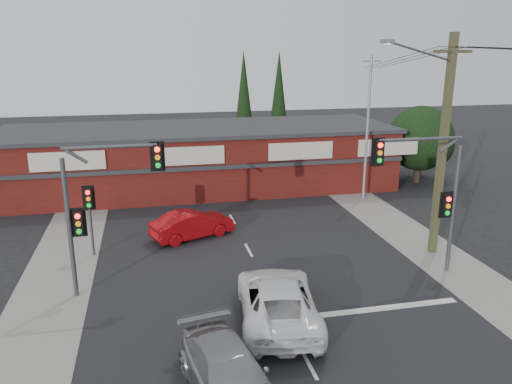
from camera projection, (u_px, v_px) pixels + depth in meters
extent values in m
plane|color=black|center=(275.00, 300.00, 19.19)|extent=(120.00, 120.00, 0.00)
cube|color=black|center=(249.00, 251.00, 23.88)|extent=(14.00, 70.00, 0.01)
cube|color=gray|center=(62.00, 266.00, 22.13)|extent=(3.00, 70.00, 0.02)
cube|color=gray|center=(411.00, 237.00, 25.63)|extent=(3.00, 70.00, 0.02)
cube|color=silver|center=(376.00, 309.00, 18.50)|extent=(6.50, 0.35, 0.01)
imported|color=white|center=(277.00, 300.00, 17.56)|extent=(3.42, 6.01, 1.58)
imported|color=gray|center=(229.00, 375.00, 13.65)|extent=(2.84, 5.15, 1.41)
imported|color=#A1090F|center=(192.00, 224.00, 25.39)|extent=(4.49, 2.98, 1.40)
cube|color=silver|center=(309.00, 364.00, 15.27)|extent=(0.12, 1.60, 0.01)
cube|color=silver|center=(272.00, 294.00, 19.59)|extent=(0.12, 1.60, 0.01)
cube|color=silver|center=(249.00, 250.00, 23.92)|extent=(0.12, 1.60, 0.01)
cube|color=silver|center=(232.00, 219.00, 28.25)|extent=(0.12, 1.60, 0.01)
cube|color=silver|center=(220.00, 197.00, 32.58)|extent=(0.12, 1.60, 0.01)
cube|color=silver|center=(211.00, 179.00, 36.90)|extent=(0.12, 1.60, 0.01)
cube|color=silver|center=(204.00, 166.00, 41.23)|extent=(0.12, 1.60, 0.01)
cube|color=silver|center=(198.00, 155.00, 45.56)|extent=(0.12, 1.60, 0.01)
cube|color=#4B120F|center=(200.00, 159.00, 34.39)|extent=(26.00, 8.00, 4.00)
cube|color=#2D2D30|center=(199.00, 129.00, 33.81)|extent=(26.40, 8.40, 0.25)
cube|color=beige|center=(68.00, 161.00, 28.64)|extent=(4.20, 0.12, 1.10)
cube|color=beige|center=(190.00, 156.00, 30.08)|extent=(4.20, 0.12, 1.10)
cube|color=beige|center=(301.00, 151.00, 31.52)|extent=(4.20, 0.12, 1.10)
cube|color=beige|center=(388.00, 147.00, 32.76)|extent=(4.20, 0.12, 1.10)
cube|color=#2D2D30|center=(207.00, 168.00, 30.46)|extent=(26.00, 0.15, 0.25)
cylinder|color=#2D2116|center=(417.00, 170.00, 36.01)|extent=(0.50, 0.50, 1.80)
sphere|color=black|center=(420.00, 138.00, 35.38)|extent=(4.60, 4.60, 4.60)
sphere|color=black|center=(431.00, 145.00, 36.82)|extent=(3.40, 3.40, 3.40)
sphere|color=black|center=(393.00, 148.00, 36.67)|extent=(2.80, 2.80, 2.80)
cylinder|color=#2D2116|center=(244.00, 151.00, 42.17)|extent=(0.24, 0.24, 2.00)
cone|color=black|center=(244.00, 97.00, 40.93)|extent=(1.80, 1.80, 7.50)
cylinder|color=#2D2116|center=(278.00, 145.00, 44.77)|extent=(0.24, 0.24, 2.00)
cone|color=black|center=(279.00, 94.00, 43.53)|extent=(1.80, 1.80, 7.50)
cylinder|color=#47494C|center=(70.00, 230.00, 18.77)|extent=(0.18, 0.18, 5.50)
cylinder|color=#47494C|center=(110.00, 147.00, 18.26)|extent=(3.40, 0.14, 0.14)
cylinder|color=#47494C|center=(76.00, 156.00, 18.10)|extent=(0.82, 0.14, 0.63)
cube|color=black|center=(157.00, 157.00, 18.73)|extent=(0.32, 0.22, 0.95)
cube|color=black|center=(157.00, 156.00, 18.80)|extent=(0.55, 0.04, 1.15)
cylinder|color=#FF0C07|center=(157.00, 150.00, 18.53)|extent=(0.20, 0.06, 0.20)
cylinder|color=orange|center=(158.00, 157.00, 18.61)|extent=(0.20, 0.06, 0.20)
cylinder|color=#0CE526|center=(158.00, 165.00, 18.70)|extent=(0.20, 0.06, 0.20)
cube|color=black|center=(79.00, 223.00, 18.77)|extent=(0.32, 0.22, 0.95)
cube|color=black|center=(79.00, 222.00, 18.83)|extent=(0.55, 0.04, 1.15)
cylinder|color=#FF0C07|center=(77.00, 216.00, 18.56)|extent=(0.20, 0.06, 0.20)
cylinder|color=orange|center=(78.00, 224.00, 18.65)|extent=(0.20, 0.06, 0.20)
cylinder|color=#0CE526|center=(79.00, 231.00, 18.73)|extent=(0.20, 0.06, 0.20)
cylinder|color=#47494C|center=(453.00, 210.00, 21.02)|extent=(0.18, 0.18, 5.50)
cylinder|color=#47494C|center=(421.00, 139.00, 19.79)|extent=(3.60, 0.14, 0.14)
cylinder|color=#47494C|center=(449.00, 145.00, 20.13)|extent=(0.82, 0.14, 0.63)
cube|color=black|center=(378.00, 152.00, 19.54)|extent=(0.32, 0.22, 0.95)
cube|color=black|center=(378.00, 152.00, 19.61)|extent=(0.55, 0.04, 1.15)
cylinder|color=#FF0C07|center=(381.00, 145.00, 19.34)|extent=(0.20, 0.06, 0.20)
cylinder|color=orange|center=(380.00, 153.00, 19.42)|extent=(0.20, 0.06, 0.20)
cylinder|color=#0CE526|center=(379.00, 160.00, 19.51)|extent=(0.20, 0.06, 0.20)
cube|color=black|center=(446.00, 205.00, 20.88)|extent=(0.32, 0.22, 0.95)
cube|color=black|center=(445.00, 205.00, 20.94)|extent=(0.55, 0.04, 1.15)
cylinder|color=#FF0C07|center=(449.00, 199.00, 20.67)|extent=(0.20, 0.06, 0.20)
cylinder|color=orange|center=(448.00, 206.00, 20.75)|extent=(0.20, 0.06, 0.20)
cylinder|color=#0CE526|center=(447.00, 213.00, 20.84)|extent=(0.20, 0.06, 0.20)
cylinder|color=#47494C|center=(91.00, 225.00, 22.93)|extent=(0.12, 0.12, 3.00)
cube|color=black|center=(89.00, 198.00, 22.57)|extent=(0.32, 0.22, 0.95)
cube|color=black|center=(89.00, 198.00, 22.63)|extent=(0.55, 0.04, 1.15)
cylinder|color=#FF0C07|center=(88.00, 193.00, 22.36)|extent=(0.20, 0.06, 0.20)
cylinder|color=orange|center=(88.00, 199.00, 22.45)|extent=(0.20, 0.06, 0.20)
cylinder|color=#0CE526|center=(89.00, 205.00, 22.53)|extent=(0.20, 0.06, 0.20)
cube|color=#4E4A2B|center=(443.00, 148.00, 22.38)|extent=(0.30, 0.30, 10.00)
cube|color=#4E4A2B|center=(453.00, 51.00, 21.22)|extent=(1.80, 0.14, 0.14)
cylinder|color=#47494C|center=(420.00, 51.00, 20.75)|extent=(3.23, 0.39, 0.89)
cube|color=slate|center=(387.00, 41.00, 20.17)|extent=(0.55, 0.25, 0.18)
cylinder|color=silver|center=(387.00, 44.00, 20.20)|extent=(0.28, 0.28, 0.05)
cylinder|color=gray|center=(367.00, 129.00, 31.07)|extent=(0.16, 0.16, 9.00)
cube|color=gray|center=(372.00, 61.00, 29.94)|extent=(1.20, 0.10, 0.10)
cylinder|color=black|center=(394.00, 59.00, 25.48)|extent=(0.73, 9.01, 1.22)
cylinder|color=black|center=(405.00, 59.00, 25.61)|extent=(0.52, 9.00, 1.22)
cylinder|color=black|center=(416.00, 59.00, 25.73)|extent=(0.31, 9.00, 1.22)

